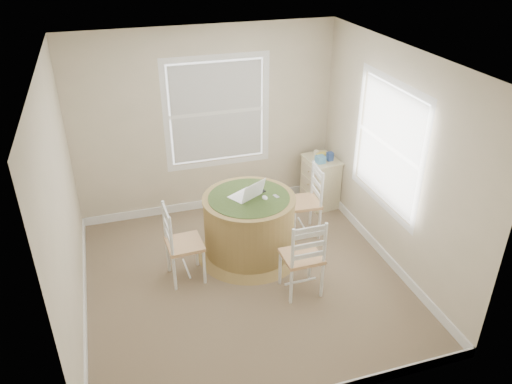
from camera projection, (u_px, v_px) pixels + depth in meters
name	position (u px, v px, depth m)	size (l,w,h in m)	color
room	(253.00, 174.00, 5.44)	(3.64, 3.64, 2.64)	#876B55
round_table	(249.00, 223.00, 6.14)	(1.31, 1.31, 0.81)	olive
chair_left	(184.00, 244.00, 5.70)	(0.42, 0.40, 0.95)	white
chair_near	(302.00, 256.00, 5.50)	(0.42, 0.40, 0.95)	white
chair_right	(303.00, 202.00, 6.54)	(0.42, 0.40, 0.95)	white
laptop	(247.00, 194.00, 5.96)	(0.46, 0.45, 0.25)	white
mouse	(265.00, 198.00, 5.94)	(0.06, 0.10, 0.04)	white
phone	(276.00, 197.00, 5.98)	(0.04, 0.09, 0.02)	#B7BABF
keys	(263.00, 192.00, 6.09)	(0.06, 0.05, 0.03)	black
corner_chest	(320.00, 181.00, 7.28)	(0.47, 0.59, 0.73)	beige
tissue_box	(320.00, 159.00, 6.98)	(0.12, 0.12, 0.10)	#5599C4
box_yellow	(322.00, 155.00, 7.14)	(0.15, 0.10, 0.06)	#EDDC53
box_blue	(330.00, 156.00, 7.04)	(0.08, 0.08, 0.12)	#2F4B8E
cup_cream	(316.00, 153.00, 7.16)	(0.07, 0.07, 0.09)	beige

